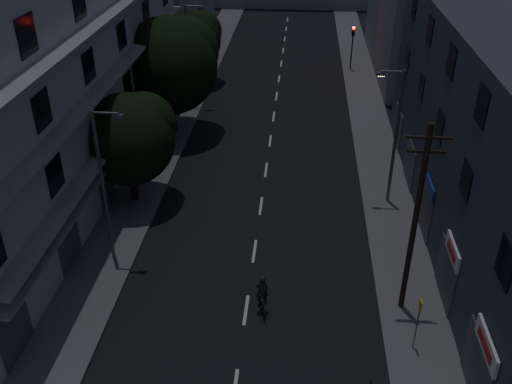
# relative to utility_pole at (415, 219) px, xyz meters

# --- Properties ---
(ground) EXTENTS (160.00, 160.00, 0.00)m
(ground) POSITION_rel_utility_pole_xyz_m (-7.02, 17.79, -4.87)
(ground) COLOR black
(ground) RESTS_ON ground
(sidewalk_left) EXTENTS (3.00, 90.00, 0.15)m
(sidewalk_left) POSITION_rel_utility_pole_xyz_m (-14.52, 17.79, -4.79)
(sidewalk_left) COLOR #565659
(sidewalk_left) RESTS_ON ground
(sidewalk_right) EXTENTS (3.00, 90.00, 0.15)m
(sidewalk_right) POSITION_rel_utility_pole_xyz_m (0.48, 17.79, -4.79)
(sidewalk_right) COLOR #565659
(sidewalk_right) RESTS_ON ground
(lane_markings) EXTENTS (0.15, 60.50, 0.01)m
(lane_markings) POSITION_rel_utility_pole_xyz_m (-7.02, 24.04, -4.86)
(lane_markings) COLOR beige
(lane_markings) RESTS_ON ground
(building_left) EXTENTS (7.00, 36.00, 14.00)m
(building_left) POSITION_rel_utility_pole_xyz_m (-19.00, 10.79, 2.13)
(building_left) COLOR #B1B1AC
(building_left) RESTS_ON ground
(building_right) EXTENTS (6.19, 28.00, 11.00)m
(building_right) POSITION_rel_utility_pole_xyz_m (4.98, 6.79, 0.63)
(building_right) COLOR #2E343F
(building_right) RESTS_ON ground
(building_far_right) EXTENTS (6.00, 20.00, 13.00)m
(building_far_right) POSITION_rel_utility_pole_xyz_m (4.98, 34.79, 1.63)
(building_far_right) COLOR slate
(building_far_right) RESTS_ON ground
(tree_near) EXTENTS (5.30, 5.30, 6.54)m
(tree_near) POSITION_rel_utility_pole_xyz_m (-14.49, 8.32, -0.63)
(tree_near) COLOR black
(tree_near) RESTS_ON sidewalk_left
(tree_mid) EXTENTS (6.85, 6.85, 8.43)m
(tree_mid) POSITION_rel_utility_pole_xyz_m (-14.16, 18.15, 0.55)
(tree_mid) COLOR black
(tree_mid) RESTS_ON sidewalk_left
(tree_far) EXTENTS (5.14, 5.14, 6.36)m
(tree_far) POSITION_rel_utility_pole_xyz_m (-14.62, 29.04, -0.73)
(tree_far) COLOR black
(tree_far) RESTS_ON sidewalk_left
(traffic_signal_far_right) EXTENTS (0.28, 0.37, 4.10)m
(traffic_signal_far_right) POSITION_rel_utility_pole_xyz_m (-0.29, 33.70, -1.77)
(traffic_signal_far_right) COLOR black
(traffic_signal_far_right) RESTS_ON sidewalk_right
(traffic_signal_far_left) EXTENTS (0.28, 0.37, 4.10)m
(traffic_signal_far_left) POSITION_rel_utility_pole_xyz_m (-13.28, 31.34, -1.77)
(traffic_signal_far_left) COLOR black
(traffic_signal_far_left) RESTS_ON sidewalk_left
(street_lamp_left_near) EXTENTS (1.51, 0.25, 8.00)m
(street_lamp_left_near) POSITION_rel_utility_pole_xyz_m (-14.00, 2.54, -0.27)
(street_lamp_left_near) COLOR slate
(street_lamp_left_near) RESTS_ON sidewalk_left
(street_lamp_right) EXTENTS (1.51, 0.25, 8.00)m
(street_lamp_right) POSITION_rel_utility_pole_xyz_m (0.33, 9.31, -0.27)
(street_lamp_right) COLOR #53555A
(street_lamp_right) RESTS_ON sidewalk_right
(street_lamp_left_far) EXTENTS (1.51, 0.25, 8.00)m
(street_lamp_left_far) POSITION_rel_utility_pole_xyz_m (-13.87, 23.61, -0.27)
(street_lamp_left_far) COLOR slate
(street_lamp_left_far) RESTS_ON sidewalk_left
(utility_pole) EXTENTS (1.80, 0.24, 9.00)m
(utility_pole) POSITION_rel_utility_pole_xyz_m (0.00, 0.00, 0.00)
(utility_pole) COLOR black
(utility_pole) RESTS_ON sidewalk_right
(bus_stop_sign) EXTENTS (0.06, 0.35, 2.52)m
(bus_stop_sign) POSITION_rel_utility_pole_xyz_m (0.15, -2.56, -2.98)
(bus_stop_sign) COLOR #595B60
(bus_stop_sign) RESTS_ON sidewalk_right
(cyclist) EXTENTS (0.97, 1.68, 2.01)m
(cyclist) POSITION_rel_utility_pole_xyz_m (-6.30, -0.73, -4.19)
(cyclist) COLOR black
(cyclist) RESTS_ON ground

